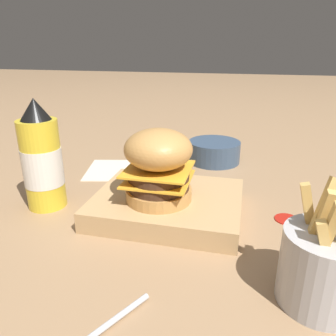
% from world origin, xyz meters
% --- Properties ---
extents(ground_plane, '(6.00, 6.00, 0.00)m').
position_xyz_m(ground_plane, '(0.00, 0.00, 0.00)').
color(ground_plane, '#9E7A56').
extents(serving_board, '(0.25, 0.20, 0.03)m').
position_xyz_m(serving_board, '(-0.02, 0.06, 0.02)').
color(serving_board, tan).
rests_on(serving_board, ground_plane).
extents(burger, '(0.11, 0.11, 0.12)m').
position_xyz_m(burger, '(-0.03, 0.04, 0.10)').
color(burger, tan).
rests_on(burger, serving_board).
extents(ketchup_bottle, '(0.07, 0.07, 0.20)m').
position_xyz_m(ketchup_bottle, '(-0.24, 0.03, 0.09)').
color(ketchup_bottle, yellow).
rests_on(ketchup_bottle, ground_plane).
extents(fries_basket, '(0.10, 0.10, 0.15)m').
position_xyz_m(fries_basket, '(0.20, -0.11, 0.05)').
color(fries_basket, '#B7B7BC').
rests_on(fries_basket, ground_plane).
extents(side_bowl, '(0.13, 0.13, 0.05)m').
position_xyz_m(side_bowl, '(0.03, 0.35, 0.03)').
color(side_bowl, '#384C66').
rests_on(side_bowl, ground_plane).
extents(ketchup_puddle, '(0.04, 0.04, 0.00)m').
position_xyz_m(ketchup_puddle, '(0.18, 0.08, 0.00)').
color(ketchup_puddle, '#B21E14').
rests_on(ketchup_puddle, ground_plane).
extents(parchment_square, '(0.16, 0.16, 0.00)m').
position_xyz_m(parchment_square, '(-0.19, 0.23, 0.00)').
color(parchment_square, beige).
rests_on(parchment_square, ground_plane).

